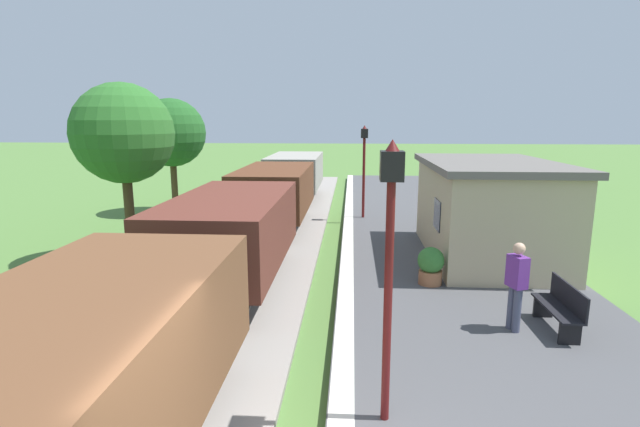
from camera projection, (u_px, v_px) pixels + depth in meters
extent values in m
cube|color=brown|center=(74.00, 370.00, 4.99)|extent=(2.50, 5.60, 1.60)
cube|color=black|center=(80.00, 425.00, 5.12)|extent=(2.10, 5.15, 0.50)
cylinder|color=black|center=(151.00, 363.00, 6.92)|extent=(1.56, 0.84, 0.84)
cylinder|color=black|center=(178.00, 315.00, 8.00)|extent=(0.20, 0.30, 0.20)
cube|color=brown|center=(231.00, 229.00, 11.45)|extent=(2.50, 5.60, 1.60)
cube|color=black|center=(232.00, 255.00, 11.58)|extent=(2.10, 5.15, 0.50)
cylinder|color=black|center=(248.00, 245.00, 13.38)|extent=(1.56, 0.84, 0.84)
cylinder|color=black|center=(211.00, 290.00, 9.87)|extent=(1.56, 0.84, 0.84)
cylinder|color=black|center=(256.00, 228.00, 14.46)|extent=(0.20, 0.30, 0.20)
cylinder|color=black|center=(192.00, 300.00, 8.69)|extent=(0.20, 0.30, 0.20)
cube|color=brown|center=(275.00, 189.00, 17.91)|extent=(2.50, 5.60, 1.60)
cube|color=black|center=(275.00, 206.00, 18.03)|extent=(2.10, 5.15, 0.50)
cylinder|color=black|center=(282.00, 204.00, 19.84)|extent=(1.56, 0.84, 0.84)
cylinder|color=black|center=(267.00, 223.00, 16.33)|extent=(1.56, 0.84, 0.84)
cylinder|color=black|center=(286.00, 194.00, 20.92)|extent=(0.20, 0.30, 0.20)
cylinder|color=black|center=(260.00, 223.00, 15.15)|extent=(0.20, 0.30, 0.20)
cube|color=gray|center=(295.00, 171.00, 24.36)|extent=(2.50, 5.60, 1.60)
cube|color=black|center=(296.00, 183.00, 24.49)|extent=(2.10, 5.15, 0.50)
cylinder|color=black|center=(299.00, 183.00, 26.29)|extent=(1.56, 0.84, 0.84)
cylinder|color=black|center=(291.00, 193.00, 22.79)|extent=(1.56, 0.84, 0.84)
cylinder|color=black|center=(302.00, 176.00, 27.38)|extent=(0.20, 0.30, 0.20)
cylinder|color=black|center=(288.00, 192.00, 21.61)|extent=(0.20, 0.30, 0.20)
cube|color=tan|center=(487.00, 212.00, 13.62)|extent=(3.20, 5.50, 2.60)
cube|color=#66605B|center=(490.00, 164.00, 13.35)|extent=(3.50, 5.80, 0.18)
cube|color=black|center=(437.00, 215.00, 12.62)|extent=(0.03, 0.90, 0.80)
cube|color=black|center=(557.00, 308.00, 8.91)|extent=(0.42, 1.50, 0.04)
cube|color=black|center=(569.00, 296.00, 8.85)|extent=(0.04, 1.50, 0.45)
cube|color=black|center=(570.00, 333.00, 8.37)|extent=(0.38, 0.06, 0.42)
cube|color=black|center=(543.00, 307.00, 9.55)|extent=(0.38, 0.06, 0.42)
cube|color=black|center=(451.00, 210.00, 18.43)|extent=(0.42, 1.50, 0.04)
cube|color=black|center=(457.00, 204.00, 18.37)|extent=(0.04, 1.50, 0.45)
cube|color=black|center=(454.00, 219.00, 17.89)|extent=(0.38, 0.06, 0.42)
cube|color=black|center=(448.00, 213.00, 19.06)|extent=(0.38, 0.06, 0.42)
cylinder|color=#474C66|center=(517.00, 310.00, 8.84)|extent=(0.15, 0.15, 0.86)
cylinder|color=#474C66|center=(511.00, 307.00, 8.99)|extent=(0.15, 0.15, 0.86)
cube|color=#662D8C|center=(517.00, 271.00, 8.77)|extent=(0.35, 0.44, 0.60)
sphere|color=tan|center=(519.00, 249.00, 8.69)|extent=(0.22, 0.22, 0.22)
cylinder|color=#9E6642|center=(430.00, 277.00, 11.48)|extent=(0.56, 0.56, 0.34)
sphere|color=#387A33|center=(431.00, 260.00, 11.40)|extent=(0.64, 0.64, 0.64)
cylinder|color=#591414|center=(388.00, 306.00, 6.03)|extent=(0.11, 0.11, 3.20)
cube|color=black|center=(392.00, 166.00, 5.68)|extent=(0.28, 0.28, 0.36)
sphere|color=#F2E5BF|center=(392.00, 166.00, 5.68)|extent=(0.20, 0.20, 0.20)
cone|color=#591414|center=(393.00, 146.00, 5.63)|extent=(0.20, 0.20, 0.16)
cylinder|color=#591414|center=(364.00, 178.00, 19.03)|extent=(0.11, 0.11, 3.20)
cube|color=black|center=(364.00, 133.00, 18.68)|extent=(0.28, 0.28, 0.36)
sphere|color=#F2E5BF|center=(364.00, 133.00, 18.68)|extent=(0.20, 0.20, 0.20)
cone|color=#591414|center=(365.00, 127.00, 18.63)|extent=(0.20, 0.20, 0.16)
cylinder|color=#4C3823|center=(130.00, 217.00, 13.97)|extent=(0.28, 0.28, 2.71)
sphere|color=#2D6B28|center=(123.00, 133.00, 13.50)|extent=(2.86, 2.86, 2.86)
cylinder|color=#4C3823|center=(175.00, 186.00, 21.24)|extent=(0.28, 0.28, 2.48)
sphere|color=#235B23|center=(171.00, 133.00, 20.78)|extent=(2.98, 2.98, 2.98)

